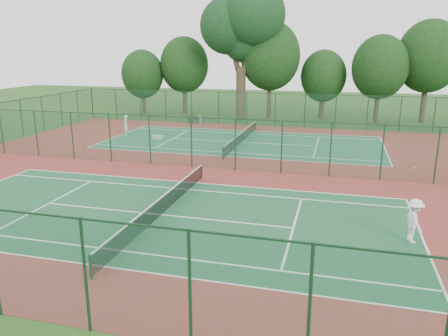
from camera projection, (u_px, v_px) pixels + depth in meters
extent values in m
plane|color=#254F18|center=(213.00, 168.00, 29.77)|extent=(120.00, 120.00, 0.00)
cube|color=maroon|center=(213.00, 168.00, 29.76)|extent=(40.00, 36.00, 0.01)
cube|color=#1B5631|center=(162.00, 215.00, 21.37)|extent=(23.77, 10.97, 0.01)
cube|color=#1F6445|center=(242.00, 142.00, 38.16)|extent=(23.77, 10.97, 0.01)
cube|color=#18492D|center=(261.00, 109.00, 46.10)|extent=(40.00, 0.02, 3.50)
cube|color=#14391D|center=(261.00, 93.00, 45.65)|extent=(40.00, 0.05, 0.05)
cube|color=#16442E|center=(38.00, 269.00, 12.52)|extent=(40.00, 0.02, 3.50)
cube|color=#12331D|center=(31.00, 213.00, 12.07)|extent=(40.00, 0.05, 0.05)
cube|color=#194B29|center=(213.00, 143.00, 29.31)|extent=(40.00, 0.02, 3.50)
cube|color=#153A20|center=(213.00, 118.00, 28.86)|extent=(40.00, 0.05, 0.05)
cylinder|color=#163D21|center=(90.00, 267.00, 15.27)|extent=(0.10, 0.10, 0.97)
cylinder|color=#163D21|center=(202.00, 172.00, 27.21)|extent=(0.10, 0.10, 0.97)
cube|color=black|center=(162.00, 206.00, 21.24)|extent=(0.02, 12.80, 0.85)
cube|color=white|center=(161.00, 197.00, 21.13)|extent=(0.04, 12.80, 0.06)
cylinder|color=#163E25|center=(223.00, 153.00, 32.06)|extent=(0.10, 0.10, 0.97)
cylinder|color=#163E25|center=(256.00, 125.00, 44.00)|extent=(0.10, 0.10, 0.97)
cube|color=black|center=(242.00, 137.00, 38.03)|extent=(0.02, 12.80, 0.85)
cube|color=silver|center=(242.00, 132.00, 37.92)|extent=(0.04, 12.80, 0.06)
imported|color=white|center=(414.00, 221.00, 18.11)|extent=(1.03, 1.37, 1.89)
imported|color=white|center=(126.00, 125.00, 40.97)|extent=(0.66, 0.81, 1.91)
cylinder|color=gray|center=(200.00, 119.00, 47.70)|extent=(0.61, 0.61, 0.92)
cube|color=#12361E|center=(189.00, 122.00, 47.76)|extent=(0.11, 0.36, 0.40)
cube|color=#12361E|center=(199.00, 122.00, 47.61)|extent=(0.11, 0.36, 0.40)
cube|color=#12361E|center=(194.00, 120.00, 47.63)|extent=(1.36, 0.52, 0.04)
cube|color=#12361E|center=(193.00, 118.00, 47.41)|extent=(1.32, 0.19, 0.40)
cube|color=silver|center=(157.00, 137.00, 39.55)|extent=(0.92, 0.53, 0.33)
sphere|color=#E7F438|center=(262.00, 175.00, 27.98)|extent=(0.06, 0.06, 0.06)
sphere|color=#CBD732|center=(288.00, 176.00, 27.92)|extent=(0.07, 0.07, 0.07)
sphere|color=#E1F138|center=(167.00, 166.00, 30.18)|extent=(0.06, 0.06, 0.06)
cylinder|color=#392C1F|center=(241.00, 93.00, 50.11)|extent=(1.09, 1.09, 5.97)
cylinder|color=#392C1F|center=(234.00, 53.00, 49.44)|extent=(2.02, 0.60, 5.93)
cylinder|color=#392C1F|center=(249.00, 50.00, 48.45)|extent=(1.89, 0.56, 6.44)
sphere|color=black|center=(228.00, 26.00, 48.83)|extent=(6.36, 6.36, 6.36)
sphere|color=black|center=(255.00, 15.00, 47.34)|extent=(6.76, 6.76, 6.76)
sphere|color=black|center=(245.00, 39.00, 49.24)|extent=(5.17, 5.17, 5.17)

